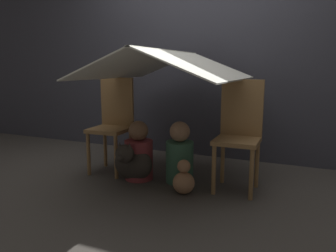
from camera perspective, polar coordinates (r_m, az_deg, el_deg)
The scene contains 9 objects.
ground_plane at distance 3.07m, azimuth -0.43°, elevation -9.78°, with size 8.80×8.80×0.00m, color #47423D.
wall_back at distance 3.88m, azimuth 6.06°, elevation 13.13°, with size 7.00×0.05×2.50m.
chair_left at distance 3.35m, azimuth -9.54°, elevation 0.83°, with size 0.38×0.38×0.95m.
chair_right at distance 2.87m, azimuth 12.26°, elevation -0.83°, with size 0.37×0.37×0.95m.
sheet_canopy at distance 2.94m, azimuth 0.00°, elevation 10.67°, with size 1.27×1.40×0.26m.
person_front at distance 3.11m, azimuth -5.11°, elevation -4.90°, with size 0.27×0.27×0.56m.
person_second at distance 3.01m, azimuth 2.04°, elevation -5.19°, with size 0.25×0.25×0.57m.
dog at distance 3.06m, azimuth -6.36°, elevation -6.23°, with size 0.39×0.36×0.40m.
plush_toy at distance 2.78m, azimuth 2.76°, elevation -9.36°, with size 0.19×0.19×0.29m.
Camera 1 is at (1.17, -2.63, 1.05)m, focal length 35.00 mm.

